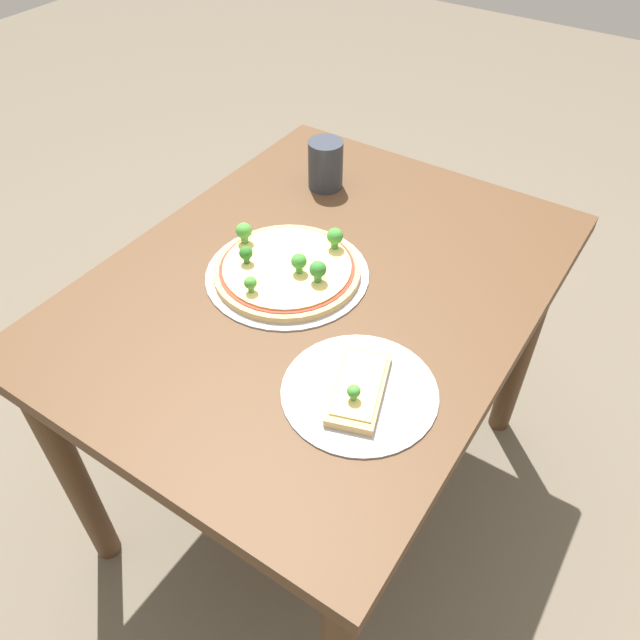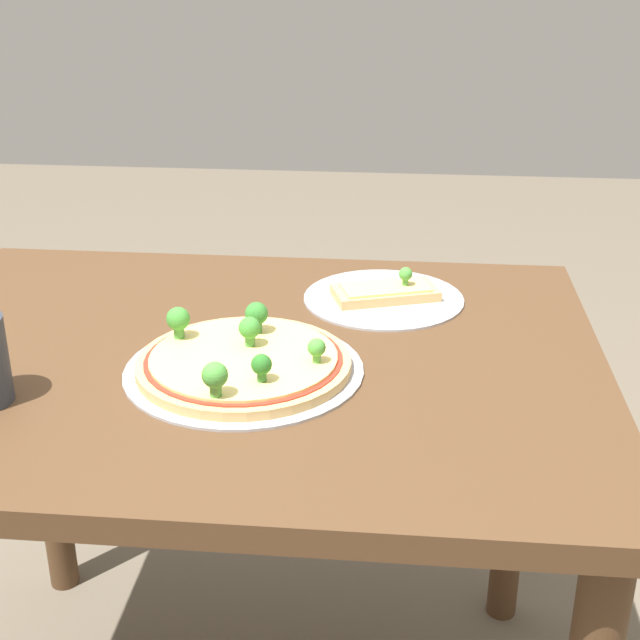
# 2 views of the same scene
# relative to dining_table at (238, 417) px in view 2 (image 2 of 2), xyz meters

# --- Properties ---
(dining_table) EXTENTS (1.06, 0.81, 0.74)m
(dining_table) POSITION_rel_dining_table_xyz_m (0.00, 0.00, 0.00)
(dining_table) COLOR #4C331E
(dining_table) RESTS_ON ground_plane
(pizza_tray_whole) EXTENTS (0.33, 0.33, 0.07)m
(pizza_tray_whole) POSITION_rel_dining_table_xyz_m (-0.02, 0.06, 0.12)
(pizza_tray_whole) COLOR #A3A3A8
(pizza_tray_whole) RESTS_ON dining_table
(pizza_tray_slice) EXTENTS (0.26, 0.26, 0.05)m
(pizza_tray_slice) POSITION_rel_dining_table_xyz_m (-0.21, -0.22, 0.12)
(pizza_tray_slice) COLOR #A3A3A8
(pizza_tray_slice) RESTS_ON dining_table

